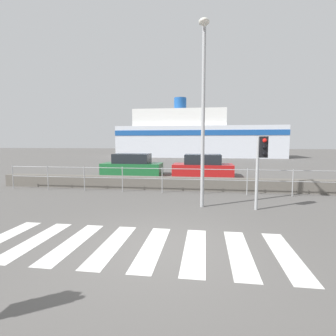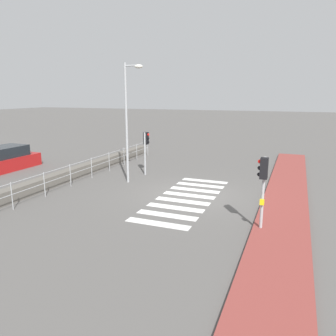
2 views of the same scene
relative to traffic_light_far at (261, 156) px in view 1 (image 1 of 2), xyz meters
The scene contains 9 objects.
ground_plane 4.79m from the traffic_light_far, 128.08° to the right, with size 160.00×160.00×0.00m, color #565451.
crosswalk 5.15m from the traffic_light_far, 133.54° to the right, with size 6.75×2.40×0.01m.
seawall 4.53m from the traffic_light_far, 129.92° to the left, with size 18.04×0.55×0.58m.
harbor_fence 3.79m from the traffic_light_far, 138.77° to the left, with size 16.28×0.04×1.13m.
traffic_light_far is the anchor object (origin of this frame).
streetlamp 2.69m from the traffic_light_far, behind, with size 0.32×1.01×5.97m.
ferry_boat 30.74m from the traffic_light_far, 96.21° to the left, with size 23.62×6.54×8.68m.
parked_car_green 10.89m from the traffic_light_far, 128.44° to the left, with size 4.01×1.75×1.43m.
parked_car_red 8.78m from the traffic_light_far, 102.92° to the left, with size 3.89×1.86×1.42m.
Camera 1 is at (0.95, -5.28, 2.24)m, focal length 28.00 mm.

